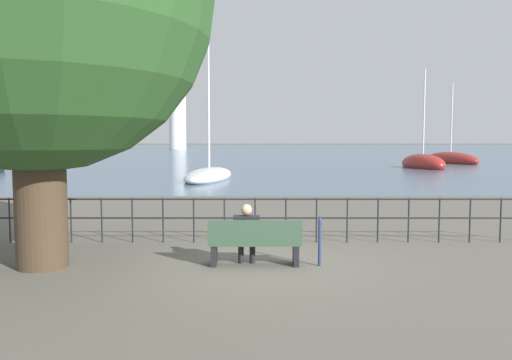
% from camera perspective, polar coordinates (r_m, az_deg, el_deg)
% --- Properties ---
extents(ground_plane, '(1000.00, 1000.00, 0.00)m').
position_cam_1_polar(ground_plane, '(9.70, -0.01, -9.68)').
color(ground_plane, '#605B51').
extents(harbor_water, '(600.00, 300.00, 0.01)m').
position_cam_1_polar(harbor_water, '(171.34, 0.11, 3.67)').
color(harbor_water, '#47607A').
rests_on(harbor_water, ground_plane).
extents(park_bench, '(1.76, 0.45, 0.90)m').
position_cam_1_polar(park_bench, '(9.54, -0.01, -7.26)').
color(park_bench, '#334C38').
rests_on(park_bench, ground_plane).
extents(seated_person_left, '(0.50, 0.35, 1.18)m').
position_cam_1_polar(seated_person_left, '(9.58, -0.98, -5.87)').
color(seated_person_left, black).
rests_on(seated_person_left, ground_plane).
extents(promenade_railing, '(12.96, 0.04, 1.05)m').
position_cam_1_polar(promenade_railing, '(11.66, 0.02, -3.80)').
color(promenade_railing, black).
rests_on(promenade_railing, ground_plane).
extents(closed_umbrella, '(0.09, 0.09, 0.97)m').
position_cam_1_polar(closed_umbrella, '(9.59, 7.41, -6.56)').
color(closed_umbrella, navy).
rests_on(closed_umbrella, ground_plane).
extents(sailboat_0, '(3.49, 6.58, 9.17)m').
position_cam_1_polar(sailboat_0, '(46.21, 18.63, 1.76)').
color(sailboat_0, maroon).
rests_on(sailboat_0, ground_plane).
extents(sailboat_2, '(3.29, 9.15, 10.99)m').
position_cam_1_polar(sailboat_2, '(31.33, -5.26, 0.56)').
color(sailboat_2, white).
rests_on(sailboat_2, ground_plane).
extents(sailboat_3, '(4.84, 8.54, 9.02)m').
position_cam_1_polar(sailboat_3, '(57.67, 21.45, 2.16)').
color(sailboat_3, maroon).
rests_on(sailboat_3, ground_plane).
extents(harbor_lighthouse, '(4.91, 4.91, 25.12)m').
position_cam_1_polar(harbor_lighthouse, '(150.18, -8.85, 7.96)').
color(harbor_lighthouse, white).
rests_on(harbor_lighthouse, ground_plane).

